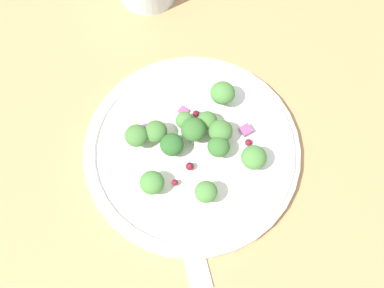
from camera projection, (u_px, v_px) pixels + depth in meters
ground_plane at (212, 169)px, 61.32cm from camera, size 180.00×180.00×2.00cm
plate at (192, 150)px, 60.31cm from camera, size 25.73×25.73×1.70cm
dressing_pool at (192, 149)px, 59.91cm from camera, size 14.92×14.92×0.20cm
broccoli_floret_0 at (193, 130)px, 58.50cm from camera, size 2.91×2.91×2.95cm
broccoli_floret_1 at (207, 121)px, 59.71cm from camera, size 2.36×2.36×2.39cm
broccoli_floret_2 at (172, 145)px, 58.15cm from camera, size 2.76×2.76×2.79cm
broccoli_floret_3 at (152, 183)px, 56.33cm from camera, size 2.78×2.78×2.82cm
broccoli_floret_4 at (219, 147)px, 57.93cm from camera, size 2.59×2.59×2.62cm
broccoli_floret_5 at (185, 120)px, 59.97cm from camera, size 2.13×2.13×2.16cm
broccoli_floret_6 at (137, 136)px, 58.26cm from camera, size 2.74×2.74×2.78cm
broccoli_floret_7 at (223, 93)px, 60.49cm from camera, size 2.99×2.99×3.03cm
broccoli_floret_8 at (156, 132)px, 58.73cm from camera, size 2.69×2.69×2.73cm
broccoli_floret_9 at (254, 157)px, 57.66cm from camera, size 2.93×2.93×2.97cm
broccoli_floret_10 at (206, 192)px, 55.60cm from camera, size 2.52×2.52×2.56cm
broccoli_floret_11 at (221, 131)px, 58.64cm from camera, size 2.82×2.82×2.85cm
cranberry_0 at (248, 143)px, 59.84cm from camera, size 0.85×0.85×0.85cm
cranberry_1 at (190, 166)px, 58.23cm from camera, size 0.96×0.96×0.96cm
cranberry_2 at (175, 183)px, 57.48cm from camera, size 0.74×0.74×0.74cm
cranberry_3 at (196, 114)px, 60.81cm from camera, size 0.81×0.81×0.81cm
onion_bit_0 at (246, 130)px, 60.28cm from camera, size 1.70×1.70×0.59cm
onion_bit_1 at (144, 128)px, 60.47cm from camera, size 1.14×1.09×0.49cm
onion_bit_2 at (184, 111)px, 61.54cm from camera, size 1.52×1.49×0.37cm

